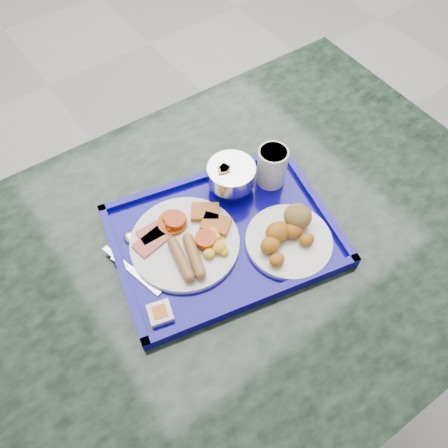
% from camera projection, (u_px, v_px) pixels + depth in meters
% --- Properties ---
extents(floor, '(6.00, 6.00, 0.00)m').
position_uv_depth(floor, '(212.00, 103.00, 2.38)').
color(floor, gray).
rests_on(floor, ground).
extents(table, '(1.37, 0.95, 0.84)m').
position_uv_depth(table, '(224.00, 294.00, 1.09)').
color(table, gray).
rests_on(table, floor).
extents(tray, '(0.52, 0.43, 0.03)m').
position_uv_depth(tray, '(224.00, 236.00, 0.92)').
color(tray, '#090284').
rests_on(tray, table).
extents(main_plate, '(0.22, 0.22, 0.04)m').
position_uv_depth(main_plate, '(187.00, 241.00, 0.89)').
color(main_plate, silver).
rests_on(main_plate, tray).
extents(bread_plate, '(0.18, 0.18, 0.06)m').
position_uv_depth(bread_plate, '(289.00, 235.00, 0.89)').
color(bread_plate, silver).
rests_on(bread_plate, tray).
extents(fruit_bowl, '(0.10, 0.10, 0.07)m').
position_uv_depth(fruit_bowl, '(231.00, 175.00, 0.94)').
color(fruit_bowl, '#B2B2B4').
rests_on(fruit_bowl, tray).
extents(juice_cup, '(0.07, 0.07, 0.09)m').
position_uv_depth(juice_cup, '(272.00, 165.00, 0.95)').
color(juice_cup, silver).
rests_on(juice_cup, tray).
extents(spoon, '(0.08, 0.15, 0.01)m').
position_uv_depth(spoon, '(132.00, 247.00, 0.89)').
color(spoon, '#B2B2B4').
rests_on(spoon, tray).
extents(knife, '(0.05, 0.16, 0.00)m').
position_uv_depth(knife, '(131.00, 270.00, 0.86)').
color(knife, '#B2B2B4').
rests_on(knife, tray).
extents(jam_packet, '(0.05, 0.05, 0.02)m').
position_uv_depth(jam_packet, '(160.00, 313.00, 0.81)').
color(jam_packet, white).
rests_on(jam_packet, tray).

